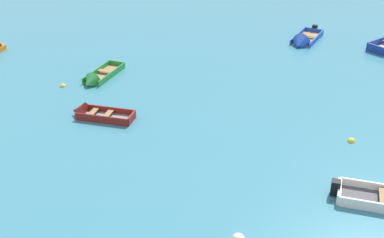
{
  "coord_description": "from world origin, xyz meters",
  "views": [
    {
      "loc": [
        1.61,
        -2.55,
        11.62
      ],
      "look_at": [
        0.0,
        18.89,
        0.15
      ],
      "focal_mm": 46.51,
      "sensor_mm": 36.0,
      "label": 1
    }
  ],
  "objects_px": {
    "mooring_buoy_midfield": "(63,86)",
    "rowboat_green_far_left": "(96,79)",
    "mooring_buoy_between_boats_left": "(351,142)",
    "rowboat_blue_near_left": "(303,42)",
    "rowboat_maroon_cluster_outer": "(91,113)"
  },
  "relations": [
    {
      "from": "mooring_buoy_midfield",
      "to": "rowboat_green_far_left",
      "type": "bearing_deg",
      "value": 24.31
    },
    {
      "from": "mooring_buoy_midfield",
      "to": "mooring_buoy_between_boats_left",
      "type": "distance_m",
      "value": 15.86
    },
    {
      "from": "mooring_buoy_between_boats_left",
      "to": "rowboat_green_far_left",
      "type": "bearing_deg",
      "value": 156.49
    },
    {
      "from": "rowboat_blue_near_left",
      "to": "rowboat_green_far_left",
      "type": "relative_size",
      "value": 1.09
    },
    {
      "from": "rowboat_maroon_cluster_outer",
      "to": "mooring_buoy_between_boats_left",
      "type": "relative_size",
      "value": 9.37
    },
    {
      "from": "mooring_buoy_midfield",
      "to": "mooring_buoy_between_boats_left",
      "type": "height_order",
      "value": "mooring_buoy_between_boats_left"
    },
    {
      "from": "rowboat_maroon_cluster_outer",
      "to": "mooring_buoy_between_boats_left",
      "type": "xyz_separation_m",
      "value": [
        12.51,
        -1.53,
        -0.17
      ]
    },
    {
      "from": "rowboat_green_far_left",
      "to": "mooring_buoy_midfield",
      "type": "bearing_deg",
      "value": -155.69
    },
    {
      "from": "mooring_buoy_between_boats_left",
      "to": "mooring_buoy_midfield",
      "type": "bearing_deg",
      "value": 161.59
    },
    {
      "from": "mooring_buoy_midfield",
      "to": "mooring_buoy_between_boats_left",
      "type": "bearing_deg",
      "value": -18.41
    },
    {
      "from": "mooring_buoy_midfield",
      "to": "rowboat_maroon_cluster_outer",
      "type": "bearing_deg",
      "value": -53.92
    },
    {
      "from": "rowboat_blue_near_left",
      "to": "rowboat_maroon_cluster_outer",
      "type": "bearing_deg",
      "value": -135.34
    },
    {
      "from": "rowboat_blue_near_left",
      "to": "rowboat_green_far_left",
      "type": "distance_m",
      "value": 14.73
    },
    {
      "from": "rowboat_maroon_cluster_outer",
      "to": "mooring_buoy_between_boats_left",
      "type": "height_order",
      "value": "rowboat_maroon_cluster_outer"
    },
    {
      "from": "rowboat_green_far_left",
      "to": "mooring_buoy_midfield",
      "type": "xyz_separation_m",
      "value": [
        -1.73,
        -0.78,
        -0.16
      ]
    }
  ]
}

